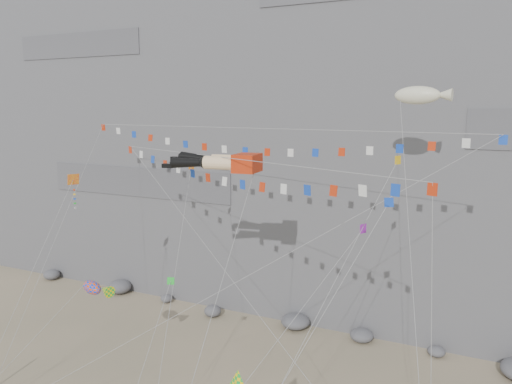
% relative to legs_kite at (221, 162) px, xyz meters
% --- Properties ---
extents(cliff, '(80.00, 28.00, 50.00)m').
position_rel_legs_kite_xyz_m(cliff, '(0.60, 27.17, 8.85)').
color(cliff, slate).
rests_on(cliff, ground).
extents(talus_boulders, '(60.00, 3.00, 1.20)m').
position_rel_legs_kite_xyz_m(talus_boulders, '(0.60, 12.17, -15.55)').
color(talus_boulders, slate).
rests_on(talus_boulders, ground).
extents(legs_kite, '(7.42, 15.25, 21.51)m').
position_rel_legs_kite_xyz_m(legs_kite, '(0.00, 0.00, 0.00)').
color(legs_kite, red).
rests_on(legs_kite, ground).
extents(flag_banner_upper, '(31.94, 16.62, 26.26)m').
position_rel_legs_kite_xyz_m(flag_banner_upper, '(-0.01, 5.13, 1.93)').
color(flag_banner_upper, red).
rests_on(flag_banner_upper, ground).
extents(flag_banner_lower, '(24.68, 10.19, 21.40)m').
position_rel_legs_kite_xyz_m(flag_banner_lower, '(1.49, -1.13, 0.37)').
color(flag_banner_lower, red).
rests_on(flag_banner_lower, ground).
extents(harlequin_kite, '(2.36, 9.76, 17.00)m').
position_rel_legs_kite_xyz_m(harlequin_kite, '(-11.51, -1.18, -1.73)').
color(harlequin_kite, red).
rests_on(harlequin_kite, ground).
extents(fish_windsock, '(7.03, 7.46, 10.86)m').
position_rel_legs_kite_xyz_m(fish_windsock, '(-9.22, -2.27, -9.04)').
color(fish_windsock, '#F1490C').
rests_on(fish_windsock, ground).
extents(blimp_windsock, '(5.63, 14.88, 24.91)m').
position_rel_legs_kite_xyz_m(blimp_windsock, '(10.82, 6.77, 4.16)').
color(blimp_windsock, beige).
rests_on(blimp_windsock, ground).
extents(small_kite_a, '(6.47, 15.04, 21.74)m').
position_rel_legs_kite_xyz_m(small_kite_a, '(-4.89, 3.97, -1.38)').
color(small_kite_a, orange).
rests_on(small_kite_a, ground).
extents(small_kite_b, '(8.11, 11.91, 18.30)m').
position_rel_legs_kite_xyz_m(small_kite_b, '(8.73, 1.30, -3.89)').
color(small_kite_b, purple).
rests_on(small_kite_b, ground).
extents(small_kite_c, '(2.22, 9.80, 13.01)m').
position_rel_legs_kite_xyz_m(small_kite_c, '(-1.81, -3.39, -7.32)').
color(small_kite_c, green).
rests_on(small_kite_c, ground).
extents(small_kite_d, '(6.44, 13.79, 21.90)m').
position_rel_legs_kite_xyz_m(small_kite_d, '(10.41, 1.89, 0.03)').
color(small_kite_d, gold).
rests_on(small_kite_d, ground).
extents(small_kite_e, '(7.31, 8.47, 18.00)m').
position_rel_legs_kite_xyz_m(small_kite_e, '(10.75, -2.15, -1.68)').
color(small_kite_e, '#143FB6').
rests_on(small_kite_e, ground).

